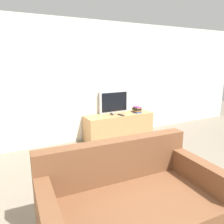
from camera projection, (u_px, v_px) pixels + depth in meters
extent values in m
plane|color=#756B5B|center=(194.00, 218.00, 2.51)|extent=(14.00, 14.00, 0.00)
cube|color=silver|center=(91.00, 82.00, 4.82)|extent=(9.00, 0.06, 2.60)
cube|color=tan|center=(119.00, 126.00, 5.05)|extent=(1.59, 0.49, 0.57)
cube|color=silver|center=(114.00, 102.00, 5.09)|extent=(0.72, 0.08, 0.52)
cube|color=black|center=(115.00, 102.00, 5.05)|extent=(0.64, 0.01, 0.44)
cube|color=brown|center=(133.00, 221.00, 2.12)|extent=(1.77, 1.07, 0.47)
cube|color=brown|center=(116.00, 160.00, 2.37)|extent=(1.73, 0.26, 0.46)
cube|color=brown|center=(196.00, 190.00, 2.41)|extent=(0.20, 0.98, 0.73)
cube|color=#23478E|center=(137.00, 112.00, 5.14)|extent=(0.16, 0.22, 0.03)
cube|color=#995623|center=(137.00, 111.00, 5.13)|extent=(0.18, 0.18, 0.03)
cube|color=#2D753D|center=(137.00, 110.00, 5.14)|extent=(0.12, 0.20, 0.02)
cube|color=black|center=(137.00, 109.00, 5.13)|extent=(0.15, 0.21, 0.03)
cube|color=#995623|center=(137.00, 108.00, 5.11)|extent=(0.13, 0.21, 0.02)
cube|color=#7A3884|center=(137.00, 107.00, 5.12)|extent=(0.13, 0.18, 0.02)
cube|color=#2D2D2D|center=(112.00, 114.00, 4.93)|extent=(0.07, 0.17, 0.02)
cube|color=#2D2D2D|center=(121.00, 115.00, 4.86)|extent=(0.08, 0.19, 0.02)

